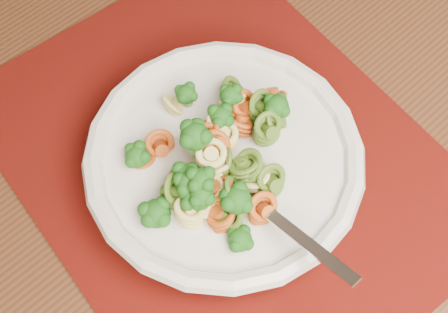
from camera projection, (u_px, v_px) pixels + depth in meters
The scene contains 5 objects.
dining_table at pixel (271, 176), 0.73m from camera, with size 1.59×1.23×0.76m.
placemat at pixel (223, 158), 0.63m from camera, with size 0.47×0.37×0.00m, color #521003.
pasta_bowl at pixel (224, 161), 0.59m from camera, with size 0.27×0.27×0.05m.
pasta_broccoli_heap at pixel (224, 153), 0.58m from camera, with size 0.22×0.22×0.06m, color #EFD776, non-canonical shape.
fork at pixel (244, 193), 0.56m from camera, with size 0.19×0.02×0.01m, color silver, non-canonical shape.
Camera 1 is at (-0.60, 0.29, 1.32)m, focal length 50.00 mm.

